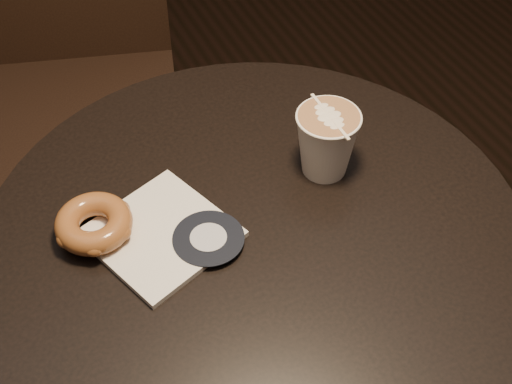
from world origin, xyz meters
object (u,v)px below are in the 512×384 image
Objects in this scene: pastry_bag at (161,234)px; cafe_table at (255,317)px; doughnut at (94,223)px; chair at (62,40)px; latte_cup at (326,143)px.

cafe_table is at bearing -40.67° from pastry_bag.
doughnut is (-0.18, 0.08, 0.22)m from cafe_table.
doughnut is at bearing 157.45° from cafe_table.
cafe_table is 0.73m from chair.
chair is 7.00× the size of pastry_bag.
doughnut is at bearing -81.52° from chair.
pastry_bag is 1.63× the size of latte_cup.
chair is at bearing 97.25° from cafe_table.
latte_cup is (0.13, 0.06, 0.25)m from cafe_table.
cafe_table is at bearing -155.63° from latte_cup.
pastry_bag is 0.25m from latte_cup.
latte_cup is at bearing -16.01° from pastry_bag.
latte_cup is (0.22, -0.66, 0.19)m from chair.
latte_cup is at bearing -54.61° from chair.
latte_cup reaches higher than pastry_bag.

